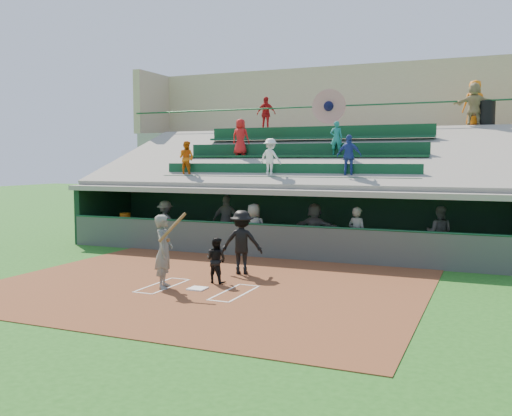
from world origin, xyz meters
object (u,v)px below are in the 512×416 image
at_px(batter_at_plate, 164,251).
at_px(catcher, 216,260).
at_px(white_table, 125,233).
at_px(trash_bin, 486,114).
at_px(home_plate, 198,288).
at_px(water_cooler, 125,218).

bearing_deg(batter_at_plate, catcher, 48.09).
bearing_deg(catcher, white_table, -28.99).
bearing_deg(trash_bin, white_table, -154.09).
relative_size(batter_at_plate, trash_bin, 1.95).
height_order(home_plate, batter_at_plate, batter_at_plate).
bearing_deg(catcher, water_cooler, -28.98).
bearing_deg(batter_at_plate, trash_bin, 59.80).
bearing_deg(white_table, batter_at_plate, -53.32).
distance_m(catcher, water_cooler, 8.28).
distance_m(home_plate, catcher, 1.04).
distance_m(batter_at_plate, water_cooler, 8.30).
relative_size(batter_at_plate, water_cooler, 4.72).
distance_m(home_plate, white_table, 8.85).
relative_size(batter_at_plate, white_table, 2.28).
xyz_separation_m(home_plate, water_cooler, (-6.44, 5.93, 0.96)).
bearing_deg(water_cooler, trash_bin, 26.21).
xyz_separation_m(home_plate, white_table, (-6.50, 5.98, 0.38)).
distance_m(batter_at_plate, trash_bin, 14.98).
distance_m(white_table, water_cooler, 0.59).
xyz_separation_m(catcher, white_table, (-6.60, 5.13, -0.21)).
height_order(batter_at_plate, catcher, batter_at_plate).
distance_m(catcher, trash_bin, 13.77).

